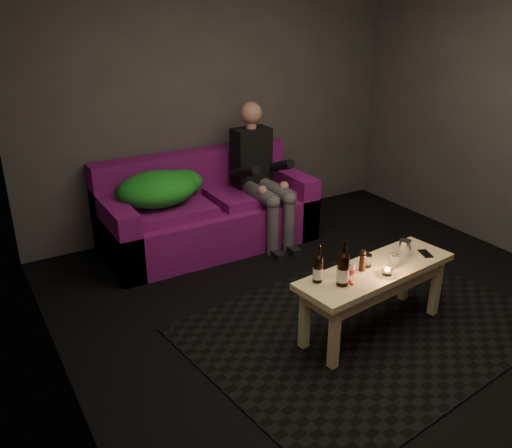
{
  "coord_description": "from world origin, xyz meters",
  "views": [
    {
      "loc": [
        -2.39,
        -2.55,
        2.22
      ],
      "look_at": [
        -0.31,
        0.96,
        0.49
      ],
      "focal_mm": 38.0,
      "sensor_mm": 36.0,
      "label": 1
    }
  ],
  "objects_px": {
    "sofa": "(206,213)",
    "beer_bottle_b": "(343,269)",
    "beer_bottle_a": "(318,268)",
    "steel_cup": "(405,248)",
    "coffee_table": "(376,280)",
    "person": "(260,172)"
  },
  "relations": [
    {
      "from": "sofa",
      "to": "person",
      "type": "distance_m",
      "value": 0.65
    },
    {
      "from": "person",
      "to": "sofa",
      "type": "bearing_deg",
      "value": 162.25
    },
    {
      "from": "beer_bottle_b",
      "to": "steel_cup",
      "type": "relative_size",
      "value": 2.74
    },
    {
      "from": "person",
      "to": "beer_bottle_a",
      "type": "xyz_separation_m",
      "value": [
        -0.61,
        -1.74,
        -0.08
      ]
    },
    {
      "from": "coffee_table",
      "to": "steel_cup",
      "type": "distance_m",
      "value": 0.35
    },
    {
      "from": "person",
      "to": "beer_bottle_a",
      "type": "distance_m",
      "value": 1.85
    },
    {
      "from": "sofa",
      "to": "steel_cup",
      "type": "relative_size",
      "value": 17.26
    },
    {
      "from": "beer_bottle_b",
      "to": "steel_cup",
      "type": "xyz_separation_m",
      "value": [
        0.66,
        0.12,
        -0.06
      ]
    },
    {
      "from": "beer_bottle_a",
      "to": "beer_bottle_b",
      "type": "bearing_deg",
      "value": -46.39
    },
    {
      "from": "sofa",
      "to": "beer_bottle_a",
      "type": "distance_m",
      "value": 1.93
    },
    {
      "from": "person",
      "to": "beer_bottle_b",
      "type": "relative_size",
      "value": 4.2
    },
    {
      "from": "sofa",
      "to": "beer_bottle_a",
      "type": "bearing_deg",
      "value": -93.28
    },
    {
      "from": "person",
      "to": "coffee_table",
      "type": "height_order",
      "value": "person"
    },
    {
      "from": "steel_cup",
      "to": "coffee_table",
      "type": "bearing_deg",
      "value": -169.84
    },
    {
      "from": "coffee_table",
      "to": "beer_bottle_a",
      "type": "height_order",
      "value": "beer_bottle_a"
    },
    {
      "from": "person",
      "to": "beer_bottle_b",
      "type": "bearing_deg",
      "value": -105.03
    },
    {
      "from": "sofa",
      "to": "beer_bottle_a",
      "type": "height_order",
      "value": "sofa"
    },
    {
      "from": "person",
      "to": "coffee_table",
      "type": "distance_m",
      "value": 1.82
    },
    {
      "from": "coffee_table",
      "to": "beer_bottle_b",
      "type": "relative_size",
      "value": 4.04
    },
    {
      "from": "sofa",
      "to": "steel_cup",
      "type": "bearing_deg",
      "value": -70.73
    },
    {
      "from": "coffee_table",
      "to": "beer_bottle_b",
      "type": "bearing_deg",
      "value": -170.04
    },
    {
      "from": "sofa",
      "to": "beer_bottle_b",
      "type": "distance_m",
      "value": 2.04
    }
  ]
}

